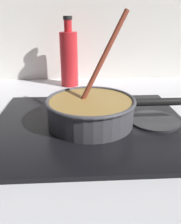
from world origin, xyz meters
The scene contains 7 objects.
ground centered at (0.00, 0.00, -0.02)m, with size 2.40×1.60×0.04m, color #B7B7BC.
backsplash_wall centered at (0.00, 0.79, 0.28)m, with size 2.40×0.02×0.55m, color silver.
hob_plate centered at (0.10, 0.23, 0.01)m, with size 0.56×0.48×0.01m, color black.
burner_ring centered at (0.10, 0.23, 0.02)m, with size 0.20×0.20×0.01m, color #592D0C.
spare_burner centered at (0.29, 0.23, 0.01)m, with size 0.15×0.15×0.01m, color #262628.
cooking_pan centered at (0.10, 0.23, 0.05)m, with size 0.42×0.25×0.31m.
oil_bottle centered at (0.03, 0.67, 0.12)m, with size 0.08×0.08×0.30m.
Camera 1 is at (0.07, -0.37, 0.30)m, focal length 37.23 mm.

